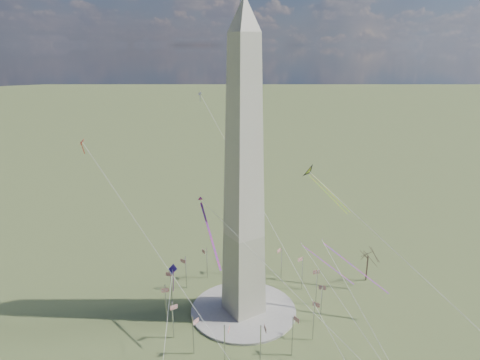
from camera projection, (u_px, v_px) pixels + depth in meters
ground at (243, 311)px, 146.88m from camera, size 2000.00×2000.00×0.00m
plaza at (243, 310)px, 146.76m from camera, size 36.00×36.00×0.80m
washington_monument at (244, 178)px, 132.44m from camera, size 15.56×15.56×100.00m
flagpole_ring at (244, 293)px, 144.69m from camera, size 54.40×54.40×13.00m
tree_near at (368, 254)px, 162.78m from camera, size 9.09×9.09×15.91m
kite_delta_black at (311, 174)px, 167.26m from camera, size 11.10×20.35×16.63m
kite_diamond_purple at (173, 272)px, 133.25m from camera, size 1.89×3.27×10.14m
kite_streamer_left at (344, 258)px, 141.65m from camera, size 14.37×20.13×16.10m
kite_streamer_mid at (207, 223)px, 130.14m from camera, size 6.33×21.74×15.14m
kite_streamer_right at (319, 258)px, 161.43m from camera, size 13.81×17.90×14.69m
kite_small_red at (82, 143)px, 133.22m from camera, size 1.68×2.41×5.01m
kite_small_white at (200, 95)px, 169.64m from camera, size 1.07×1.76×4.08m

